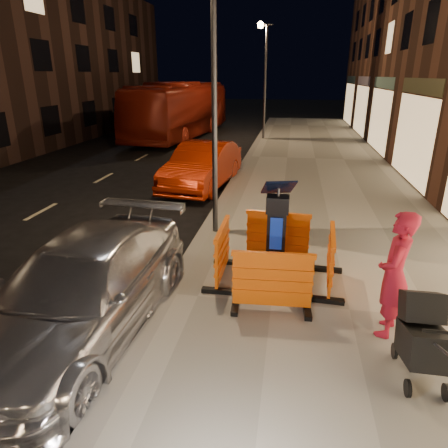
% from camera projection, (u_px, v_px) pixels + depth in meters
% --- Properties ---
extents(ground_plane, '(120.00, 120.00, 0.00)m').
position_uv_depth(ground_plane, '(169.00, 301.00, 6.88)').
color(ground_plane, black).
rests_on(ground_plane, ground).
extents(sidewalk, '(6.00, 60.00, 0.15)m').
position_uv_depth(sidewalk, '(349.00, 314.00, 6.38)').
color(sidewalk, gray).
rests_on(sidewalk, ground).
extents(kerb, '(0.30, 60.00, 0.15)m').
position_uv_depth(kerb, '(168.00, 297.00, 6.85)').
color(kerb, slate).
rests_on(kerb, ground).
extents(parking_kiosk, '(0.58, 0.58, 1.79)m').
position_uv_depth(parking_kiosk, '(276.00, 235.00, 6.91)').
color(parking_kiosk, black).
rests_on(parking_kiosk, sidewalk).
extents(barrier_front, '(1.31, 0.60, 1.00)m').
position_uv_depth(barrier_front, '(272.00, 282.00, 6.17)').
color(barrier_front, '#EE5B09').
rests_on(barrier_front, sidewalk).
extents(barrier_back, '(1.32, 0.64, 1.00)m').
position_uv_depth(barrier_back, '(278.00, 236.00, 7.92)').
color(barrier_back, '#EE5B09').
rests_on(barrier_back, sidewalk).
extents(barrier_kerbside, '(0.53, 1.29, 1.00)m').
position_uv_depth(barrier_kerbside, '(222.00, 252.00, 7.20)').
color(barrier_kerbside, '#EE5B09').
rests_on(barrier_kerbside, sidewalk).
extents(barrier_bldgside, '(0.61, 1.32, 1.00)m').
position_uv_depth(barrier_bldgside, '(330.00, 260.00, 6.90)').
color(barrier_bldgside, '#EE5B09').
rests_on(barrier_bldgside, sidewalk).
extents(car_silver, '(2.23, 4.94, 1.41)m').
position_uv_depth(car_silver, '(88.00, 330.00, 6.10)').
color(car_silver, silver).
rests_on(car_silver, ground).
extents(car_red, '(2.12, 4.73, 1.51)m').
position_uv_depth(car_red, '(203.00, 187.00, 13.84)').
color(car_red, '#A21E06').
rests_on(car_red, ground).
extents(bus_doubledecker, '(3.66, 11.90, 3.27)m').
position_uv_depth(bus_doubledecker, '(182.00, 137.00, 24.97)').
color(bus_doubledecker, maroon).
rests_on(bus_doubledecker, ground).
extents(man, '(0.65, 0.78, 1.84)m').
position_uv_depth(man, '(394.00, 275.00, 5.50)').
color(man, '#A41428').
rests_on(man, sidewalk).
extents(stroller, '(0.55, 0.84, 1.04)m').
position_uv_depth(stroller, '(424.00, 341.00, 4.78)').
color(stroller, black).
rests_on(stroller, sidewalk).
extents(street_lamp_mid, '(0.12, 0.12, 6.00)m').
position_uv_depth(street_lamp_mid, '(214.00, 100.00, 8.50)').
color(street_lamp_mid, '#3F3F44').
rests_on(street_lamp_mid, sidewalk).
extents(street_lamp_far, '(0.12, 0.12, 6.00)m').
position_uv_depth(street_lamp_far, '(265.00, 84.00, 22.34)').
color(street_lamp_far, '#3F3F44').
rests_on(street_lamp_far, sidewalk).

